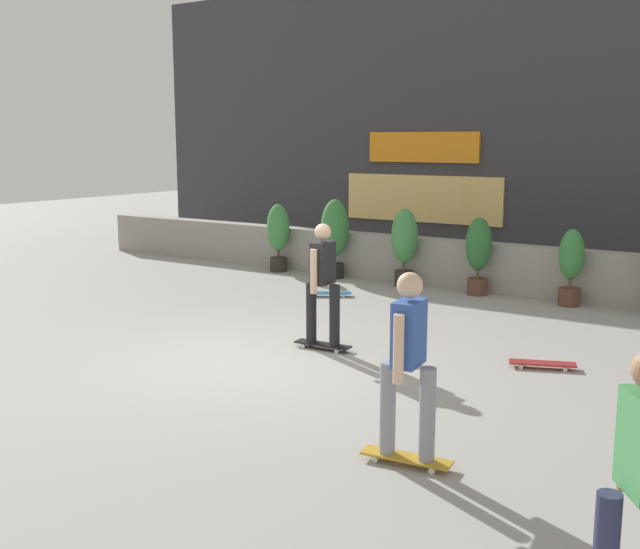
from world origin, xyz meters
TOP-DOWN VIEW (x-y plane):
  - ground_plane at (0.00, 0.00)m, footprint 48.00×48.00m
  - planter_wall at (0.00, 6.00)m, footprint 18.00×0.40m
  - building_backdrop at (-0.00, 10.00)m, footprint 20.00×2.08m
  - potted_plant_0 at (-3.76, 5.55)m, footprint 0.48×0.48m
  - potted_plant_1 at (-2.33, 5.55)m, footprint 0.56×0.56m
  - potted_plant_2 at (-0.76, 5.55)m, footprint 0.51×0.51m
  - potted_plant_3 at (0.73, 5.55)m, footprint 0.47×0.47m
  - potted_plant_4 at (2.38, 5.55)m, footprint 0.42×0.42m
  - skater_by_wall_right at (3.04, -1.72)m, footprint 0.82×0.56m
  - skater_far_left at (0.41, 0.96)m, footprint 0.81×0.56m
  - skateboard_near_camera at (3.14, 1.73)m, footprint 0.82×0.48m
  - skateboard_aside at (-1.43, 3.93)m, footprint 0.78×0.61m

SIDE VIEW (x-z plane):
  - ground_plane at x=0.00m, z-range 0.00..0.00m
  - skateboard_near_camera at x=3.14m, z-range 0.02..0.10m
  - skateboard_aside at x=-1.43m, z-range 0.02..0.10m
  - planter_wall at x=0.00m, z-range 0.00..0.90m
  - potted_plant_4 at x=2.38m, z-range 0.07..1.38m
  - potted_plant_3 at x=0.73m, z-range 0.10..1.51m
  - potted_plant_0 at x=-3.76m, z-range 0.11..1.54m
  - potted_plant_2 at x=-0.76m, z-range 0.12..1.61m
  - potted_plant_1 at x=-2.33m, z-range 0.14..1.74m
  - skater_by_wall_right at x=3.04m, z-range 0.09..1.79m
  - skater_far_left at x=0.41m, z-range 0.09..1.79m
  - building_backdrop at x=0.00m, z-range 0.00..6.50m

